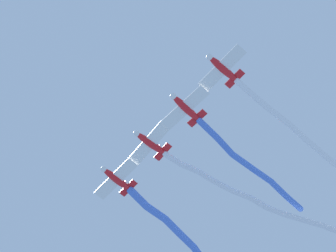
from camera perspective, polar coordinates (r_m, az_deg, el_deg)
The scene contains 7 objects.
airplane_lead at distance 80.16m, azimuth -4.19°, elevation -4.25°, with size 4.69×6.06×1.52m.
airplane_left_wing at distance 78.17m, azimuth -1.47°, elevation -1.36°, with size 4.66×5.98×1.52m.
smoke_trail_left_wing at distance 82.52m, azimuth 6.78°, elevation -5.70°, with size 19.05×14.79×1.46m.
airplane_right_wing at distance 76.02m, azimuth 1.40°, elevation 1.50°, with size 4.70×6.10×1.52m.
smoke_trail_right_wing at distance 81.17m, azimuth 6.77°, elevation -3.35°, with size 17.55×6.61×3.41m.
airplane_slot at distance 74.82m, azimuth 4.38°, elevation 4.65°, with size 4.69×6.05×1.52m.
smoke_trail_slot at distance 81.90m, azimuth 12.00°, elevation -2.20°, with size 25.92×9.84×2.74m.
Camera 1 is at (30.18, 11.97, 7.35)m, focal length 75.97 mm.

